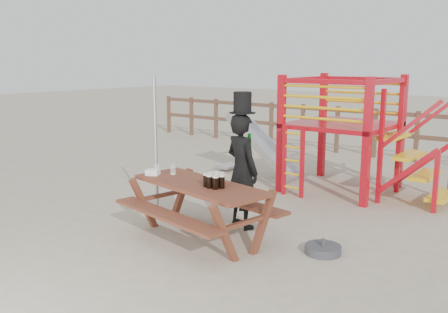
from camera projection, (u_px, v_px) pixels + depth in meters
ground at (206, 241)px, 6.58m from camera, size 60.00×60.00×0.00m
back_fence at (395, 129)px, 11.85m from camera, size 15.09×0.09×1.20m
playground_fort at (338, 132)px, 9.07m from camera, size 4.71×1.84×2.10m
picnic_table at (200, 204)px, 6.57m from camera, size 2.18×1.68×0.77m
man_with_hat at (242, 168)px, 7.01m from camera, size 0.68×0.54×1.93m
metal_pole at (156, 150)px, 7.24m from camera, size 0.05×0.05×2.13m
parasol_base at (323, 249)px, 6.15m from camera, size 0.45×0.45×0.19m
paper_bag at (153, 172)px, 6.98m from camera, size 0.22×0.20×0.08m
stout_pints at (215, 180)px, 6.32m from camera, size 0.28×0.28×0.17m
empty_glasses at (165, 170)px, 7.00m from camera, size 0.25×0.23×0.15m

